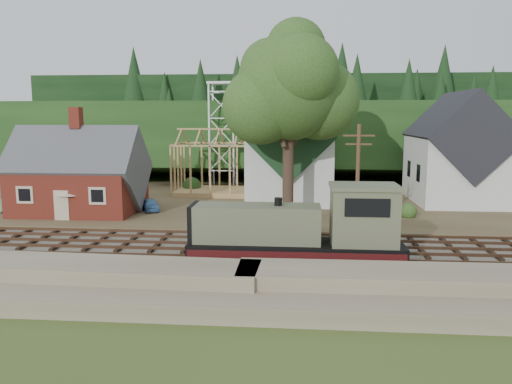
# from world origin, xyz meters

# --- Properties ---
(ground) EXTENTS (140.00, 140.00, 0.00)m
(ground) POSITION_xyz_m (0.00, 0.00, 0.00)
(ground) COLOR #384C1E
(ground) RESTS_ON ground
(embankment) EXTENTS (64.00, 5.00, 1.60)m
(embankment) POSITION_xyz_m (0.00, -8.50, 0.00)
(embankment) COLOR #7F7259
(embankment) RESTS_ON ground
(railroad_bed) EXTENTS (64.00, 11.00, 0.16)m
(railroad_bed) POSITION_xyz_m (0.00, 0.00, 0.08)
(railroad_bed) COLOR #726B5B
(railroad_bed) RESTS_ON ground
(village_flat) EXTENTS (64.00, 26.00, 0.30)m
(village_flat) POSITION_xyz_m (0.00, 18.00, 0.15)
(village_flat) COLOR brown
(village_flat) RESTS_ON ground
(hillside) EXTENTS (70.00, 28.96, 12.74)m
(hillside) POSITION_xyz_m (0.00, 42.00, 0.00)
(hillside) COLOR #1E3F19
(hillside) RESTS_ON ground
(ridge) EXTENTS (80.00, 20.00, 12.00)m
(ridge) POSITION_xyz_m (0.00, 58.00, 0.00)
(ridge) COLOR black
(ridge) RESTS_ON ground
(depot) EXTENTS (10.80, 7.41, 9.00)m
(depot) POSITION_xyz_m (-16.00, 11.00, 3.21)
(depot) COLOR #5E2015
(depot) RESTS_ON village_flat
(church) EXTENTS (8.40, 15.17, 13.00)m
(church) POSITION_xyz_m (2.00, 19.68, 5.18)
(church) COLOR silver
(church) RESTS_ON village_flat
(farmhouse) EXTENTS (8.40, 10.80, 10.60)m
(farmhouse) POSITION_xyz_m (18.00, 19.00, 4.87)
(farmhouse) COLOR silver
(farmhouse) RESTS_ON village_flat
(timber_frame) EXTENTS (8.20, 6.20, 6.99)m
(timber_frame) POSITION_xyz_m (-6.00, 22.00, 3.27)
(timber_frame) COLOR tan
(timber_frame) RESTS_ON village_flat
(lattice_tower) EXTENTS (3.20, 3.20, 12.12)m
(lattice_tower) POSITION_xyz_m (-6.00, 28.00, 10.03)
(lattice_tower) COLOR silver
(lattice_tower) RESTS_ON village_flat
(big_tree) EXTENTS (10.90, 8.40, 14.70)m
(big_tree) POSITION_xyz_m (2.17, 10.08, 10.22)
(big_tree) COLOR #38281E
(big_tree) RESTS_ON village_flat
(telegraph_pole_near) EXTENTS (2.20, 0.28, 8.00)m
(telegraph_pole_near) POSITION_xyz_m (7.00, 5.20, 4.25)
(telegraph_pole_near) COLOR #4C331E
(telegraph_pole_near) RESTS_ON ground
(locomotive) EXTENTS (11.72, 2.93, 4.69)m
(locomotive) POSITION_xyz_m (3.15, -3.00, 2.09)
(locomotive) COLOR black
(locomotive) RESTS_ON railroad_bed
(car_blue) EXTENTS (2.46, 3.36, 1.06)m
(car_blue) POSITION_xyz_m (-10.09, 12.04, 0.83)
(car_blue) COLOR #6299D2
(car_blue) RESTS_ON village_flat
(car_green) EXTENTS (4.10, 2.10, 1.29)m
(car_green) POSITION_xyz_m (-21.37, 10.08, 0.94)
(car_green) COLOR #6F9567
(car_green) RESTS_ON village_flat
(patio_set) EXTENTS (2.20, 2.20, 2.45)m
(patio_set) POSITION_xyz_m (-15.56, 8.18, 2.38)
(patio_set) COLOR silver
(patio_set) RESTS_ON village_flat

